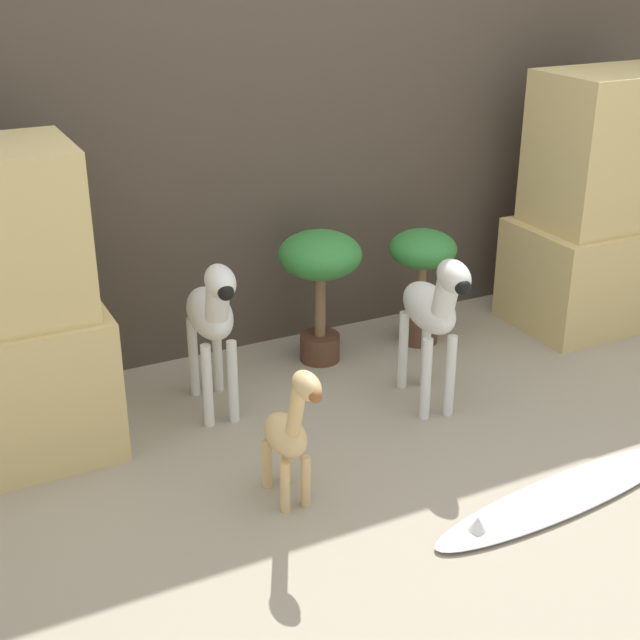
{
  "coord_description": "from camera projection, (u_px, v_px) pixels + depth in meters",
  "views": [
    {
      "loc": [
        -1.57,
        -2.09,
        1.72
      ],
      "look_at": [
        -0.19,
        0.68,
        0.36
      ],
      "focal_mm": 50.0,
      "sensor_mm": 36.0,
      "label": 1
    }
  ],
  "objects": [
    {
      "name": "ground_plane",
      "position": [
        458.0,
        478.0,
        3.04
      ],
      "size": [
        14.0,
        14.0,
        0.0
      ],
      "primitive_type": "plane",
      "color": "#9E937F"
    },
    {
      "name": "wall_back",
      "position": [
        288.0,
        92.0,
        3.71
      ],
      "size": [
        6.4,
        0.08,
        2.2
      ],
      "color": "#473D33",
      "rests_on": "ground_plane"
    },
    {
      "name": "rock_pillar_right",
      "position": [
        603.0,
        210.0,
        4.09
      ],
      "size": [
        0.78,
        0.52,
        1.17
      ],
      "color": "#D1B775",
      "rests_on": "ground_plane"
    },
    {
      "name": "zebra_right",
      "position": [
        434.0,
        309.0,
        3.34
      ],
      "size": [
        0.23,
        0.52,
        0.66
      ],
      "color": "silver",
      "rests_on": "ground_plane"
    },
    {
      "name": "zebra_left",
      "position": [
        212.0,
        314.0,
        3.29
      ],
      "size": [
        0.21,
        0.52,
        0.66
      ],
      "color": "silver",
      "rests_on": "ground_plane"
    },
    {
      "name": "giraffe_figurine",
      "position": [
        290.0,
        430.0,
        2.81
      ],
      "size": [
        0.12,
        0.36,
        0.53
      ],
      "color": "tan",
      "rests_on": "ground_plane"
    },
    {
      "name": "potted_palm_front",
      "position": [
        422.0,
        265.0,
        3.91
      ],
      "size": [
        0.3,
        0.3,
        0.53
      ],
      "color": "#513323",
      "rests_on": "ground_plane"
    },
    {
      "name": "potted_palm_back",
      "position": [
        320.0,
        268.0,
        3.72
      ],
      "size": [
        0.35,
        0.35,
        0.58
      ],
      "color": "#513323",
      "rests_on": "ground_plane"
    },
    {
      "name": "surfboard",
      "position": [
        562.0,
        495.0,
        2.92
      ],
      "size": [
        1.1,
        0.31,
        0.07
      ],
      "color": "silver",
      "rests_on": "ground_plane"
    }
  ]
}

